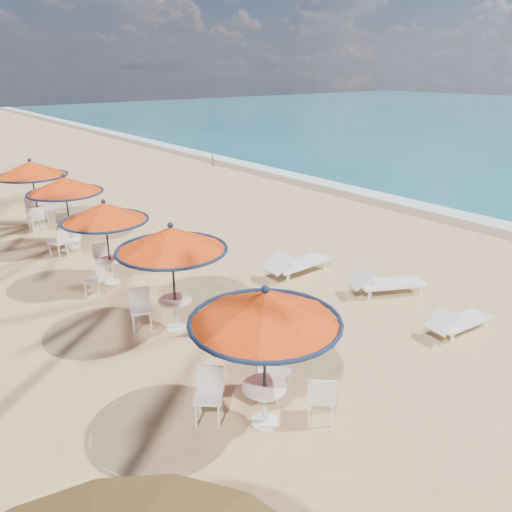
{
  "coord_description": "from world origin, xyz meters",
  "views": [
    {
      "loc": [
        -9.71,
        -5.51,
        5.76
      ],
      "look_at": [
        -2.26,
        3.89,
        1.2
      ],
      "focal_mm": 35.0,
      "sensor_mm": 36.0,
      "label": 1
    }
  ],
  "objects_px": {
    "lounger_mid": "(384,282)",
    "lounger_far": "(295,263)",
    "station_1": "(172,249)",
    "station_0": "(266,324)",
    "lounger_near": "(457,322)",
    "station_4": "(32,177)",
    "station_2": "(104,220)",
    "station_3": "(65,194)"
  },
  "relations": [
    {
      "from": "station_0",
      "to": "station_2",
      "type": "xyz_separation_m",
      "value": [
        0.3,
        7.28,
        -0.03
      ]
    },
    {
      "from": "station_4",
      "to": "lounger_near",
      "type": "height_order",
      "value": "station_4"
    },
    {
      "from": "station_2",
      "to": "lounger_mid",
      "type": "distance_m",
      "value": 7.77
    },
    {
      "from": "station_2",
      "to": "station_3",
      "type": "xyz_separation_m",
      "value": [
        0.16,
        3.63,
        -0.01
      ]
    },
    {
      "from": "station_3",
      "to": "station_4",
      "type": "height_order",
      "value": "station_4"
    },
    {
      "from": "station_3",
      "to": "station_4",
      "type": "relative_size",
      "value": 0.96
    },
    {
      "from": "station_0",
      "to": "station_1",
      "type": "bearing_deg",
      "value": 83.29
    },
    {
      "from": "station_4",
      "to": "lounger_mid",
      "type": "xyz_separation_m",
      "value": [
        5.46,
        -11.98,
        -1.6
      ]
    },
    {
      "from": "station_4",
      "to": "lounger_mid",
      "type": "distance_m",
      "value": 13.26
    },
    {
      "from": "station_0",
      "to": "station_3",
      "type": "distance_m",
      "value": 10.92
    },
    {
      "from": "station_0",
      "to": "lounger_mid",
      "type": "distance_m",
      "value": 6.32
    },
    {
      "from": "station_2",
      "to": "station_3",
      "type": "relative_size",
      "value": 0.97
    },
    {
      "from": "lounger_mid",
      "to": "station_3",
      "type": "bearing_deg",
      "value": 147.9
    },
    {
      "from": "station_0",
      "to": "station_3",
      "type": "height_order",
      "value": "station_0"
    },
    {
      "from": "lounger_near",
      "to": "station_1",
      "type": "bearing_deg",
      "value": 145.74
    },
    {
      "from": "station_1",
      "to": "lounger_far",
      "type": "height_order",
      "value": "station_1"
    },
    {
      "from": "station_1",
      "to": "lounger_far",
      "type": "xyz_separation_m",
      "value": [
        4.37,
        0.67,
        -1.62
      ]
    },
    {
      "from": "station_4",
      "to": "station_1",
      "type": "bearing_deg",
      "value": -89.34
    },
    {
      "from": "station_2",
      "to": "lounger_far",
      "type": "bearing_deg",
      "value": -31.9
    },
    {
      "from": "station_2",
      "to": "station_4",
      "type": "bearing_deg",
      "value": 89.73
    },
    {
      "from": "station_4",
      "to": "lounger_far",
      "type": "height_order",
      "value": "station_4"
    },
    {
      "from": "lounger_near",
      "to": "station_4",
      "type": "bearing_deg",
      "value": 115.39
    },
    {
      "from": "station_0",
      "to": "lounger_near",
      "type": "distance_m",
      "value": 5.64
    },
    {
      "from": "lounger_near",
      "to": "lounger_far",
      "type": "xyz_separation_m",
      "value": [
        -0.58,
        4.85,
        0.07
      ]
    },
    {
      "from": "station_2",
      "to": "lounger_near",
      "type": "height_order",
      "value": "station_2"
    },
    {
      "from": "station_3",
      "to": "lounger_far",
      "type": "bearing_deg",
      "value": -55.95
    },
    {
      "from": "station_1",
      "to": "station_4",
      "type": "distance_m",
      "value": 10.18
    },
    {
      "from": "lounger_near",
      "to": "lounger_mid",
      "type": "relative_size",
      "value": 0.85
    },
    {
      "from": "station_0",
      "to": "lounger_far",
      "type": "relative_size",
      "value": 1.18
    },
    {
      "from": "station_1",
      "to": "station_2",
      "type": "bearing_deg",
      "value": 92.45
    },
    {
      "from": "station_1",
      "to": "station_0",
      "type": "bearing_deg",
      "value": -96.71
    },
    {
      "from": "station_0",
      "to": "station_4",
      "type": "relative_size",
      "value": 0.98
    },
    {
      "from": "station_1",
      "to": "station_4",
      "type": "bearing_deg",
      "value": 90.66
    },
    {
      "from": "station_4",
      "to": "lounger_mid",
      "type": "bearing_deg",
      "value": -65.5
    },
    {
      "from": "station_1",
      "to": "station_3",
      "type": "height_order",
      "value": "station_1"
    },
    {
      "from": "station_1",
      "to": "station_2",
      "type": "height_order",
      "value": "station_1"
    },
    {
      "from": "lounger_mid",
      "to": "lounger_far",
      "type": "height_order",
      "value": "lounger_far"
    },
    {
      "from": "station_1",
      "to": "lounger_mid",
      "type": "bearing_deg",
      "value": -18.63
    },
    {
      "from": "station_4",
      "to": "station_2",
      "type": "bearing_deg",
      "value": -90.27
    },
    {
      "from": "lounger_mid",
      "to": "lounger_far",
      "type": "bearing_deg",
      "value": 138.53
    },
    {
      "from": "lounger_mid",
      "to": "lounger_far",
      "type": "distance_m",
      "value": 2.65
    },
    {
      "from": "lounger_near",
      "to": "station_0",
      "type": "bearing_deg",
      "value": -178.08
    }
  ]
}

